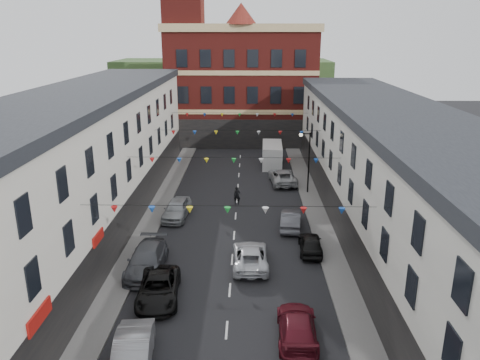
# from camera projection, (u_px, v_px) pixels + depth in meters

# --- Properties ---
(ground) EXTENTS (160.00, 160.00, 0.00)m
(ground) POSITION_uv_depth(u_px,v_px,m) (232.00, 260.00, 32.12)
(ground) COLOR black
(ground) RESTS_ON ground
(pavement_left) EXTENTS (1.80, 64.00, 0.15)m
(pavement_left) POSITION_uv_depth(u_px,v_px,m) (139.00, 245.00, 34.14)
(pavement_left) COLOR #605E5B
(pavement_left) RESTS_ON ground
(pavement_right) EXTENTS (1.80, 64.00, 0.15)m
(pavement_right) POSITION_uv_depth(u_px,v_px,m) (328.00, 247.00, 33.87)
(pavement_right) COLOR #605E5B
(pavement_right) RESTS_ON ground
(terrace_left) EXTENTS (8.40, 56.00, 10.70)m
(terrace_left) POSITION_uv_depth(u_px,v_px,m) (59.00, 180.00, 31.70)
(terrace_left) COLOR silver
(terrace_left) RESTS_ON ground
(terrace_right) EXTENTS (8.40, 56.00, 9.70)m
(terrace_right) POSITION_uv_depth(u_px,v_px,m) (407.00, 189.00, 31.39)
(terrace_right) COLOR silver
(terrace_right) RESTS_ON ground
(civic_building) EXTENTS (20.60, 13.30, 18.50)m
(civic_building) POSITION_uv_depth(u_px,v_px,m) (242.00, 83.00, 65.87)
(civic_building) COLOR maroon
(civic_building) RESTS_ON ground
(clock_tower) EXTENTS (5.60, 5.60, 30.00)m
(clock_tower) POSITION_uv_depth(u_px,v_px,m) (184.00, 33.00, 61.16)
(clock_tower) COLOR maroon
(clock_tower) RESTS_ON ground
(distant_hill) EXTENTS (40.00, 14.00, 10.00)m
(distant_hill) POSITION_uv_depth(u_px,v_px,m) (223.00, 87.00, 89.82)
(distant_hill) COLOR #2A4A22
(distant_hill) RESTS_ON ground
(street_lamp) EXTENTS (1.10, 0.36, 6.00)m
(street_lamp) POSITION_uv_depth(u_px,v_px,m) (307.00, 154.00, 44.17)
(street_lamp) COLOR black
(street_lamp) RESTS_ON ground
(car_left_b) EXTENTS (2.16, 4.94, 1.58)m
(car_left_b) POSITION_uv_depth(u_px,v_px,m) (132.00, 355.00, 21.42)
(car_left_b) COLOR gray
(car_left_b) RESTS_ON ground
(car_left_c) EXTENTS (2.75, 5.22, 1.40)m
(car_left_c) POSITION_uv_depth(u_px,v_px,m) (158.00, 288.00, 27.15)
(car_left_c) COLOR black
(car_left_c) RESTS_ON ground
(car_left_d) EXTENTS (2.24, 5.49, 1.59)m
(car_left_d) POSITION_uv_depth(u_px,v_px,m) (147.00, 260.00, 30.34)
(car_left_d) COLOR #474A50
(car_left_d) RESTS_ON ground
(car_left_e) EXTENTS (2.27, 4.80, 1.59)m
(car_left_e) POSITION_uv_depth(u_px,v_px,m) (177.00, 209.00, 39.15)
(car_left_e) COLOR #9CA0A5
(car_left_e) RESTS_ON ground
(car_right_c) EXTENTS (2.13, 4.90, 1.40)m
(car_right_c) POSITION_uv_depth(u_px,v_px,m) (297.00, 327.00, 23.59)
(car_right_c) COLOR #5B121E
(car_right_c) RESTS_ON ground
(car_right_d) EXTENTS (1.74, 3.95, 1.32)m
(car_right_d) POSITION_uv_depth(u_px,v_px,m) (311.00, 244.00, 33.00)
(car_right_d) COLOR black
(car_right_d) RESTS_ON ground
(car_right_e) EXTENTS (2.04, 4.51, 1.43)m
(car_right_e) POSITION_uv_depth(u_px,v_px,m) (291.00, 219.00, 37.14)
(car_right_e) COLOR #4D4E55
(car_right_e) RESTS_ON ground
(car_right_f) EXTENTS (2.92, 5.54, 1.49)m
(car_right_f) POSITION_uv_depth(u_px,v_px,m) (283.00, 176.00, 48.19)
(car_right_f) COLOR #A8AAAD
(car_right_f) RESTS_ON ground
(moving_car) EXTENTS (2.44, 5.05, 1.39)m
(moving_car) POSITION_uv_depth(u_px,v_px,m) (250.00, 256.00, 31.12)
(moving_car) COLOR silver
(moving_car) RESTS_ON ground
(white_van) EXTENTS (2.42, 5.86, 2.56)m
(white_van) POSITION_uv_depth(u_px,v_px,m) (272.00, 155.00, 54.61)
(white_van) COLOR silver
(white_van) RESTS_ON ground
(pedestrian) EXTENTS (0.62, 0.42, 1.67)m
(pedestrian) POSITION_uv_depth(u_px,v_px,m) (237.00, 196.00, 42.21)
(pedestrian) COLOR black
(pedestrian) RESTS_ON ground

